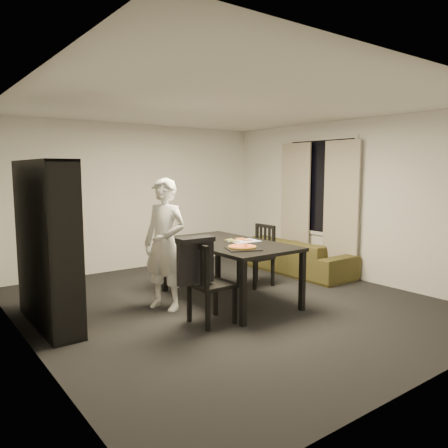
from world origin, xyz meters
TOP-DOWN VIEW (x-y plane):
  - room at (0.00, 0.00)m, footprint 5.01×5.51m
  - window_pane at (2.48, 0.60)m, footprint 0.02×1.40m
  - window_frame at (2.48, 0.60)m, footprint 0.03×1.52m
  - curtain_left at (2.40, 0.08)m, footprint 0.03×0.70m
  - curtain_right at (2.40, 1.12)m, footprint 0.03×0.70m
  - bookshelf at (-2.16, 0.60)m, footprint 0.35×1.50m
  - dining_table at (0.10, 0.13)m, footprint 1.08×1.94m
  - chair_left at (-0.70, -0.48)m, footprint 0.45×0.45m
  - chair_right at (0.98, 0.48)m, footprint 0.45×0.45m
  - draped_jacket at (-0.84, -0.48)m, footprint 0.45×0.19m
  - person at (-0.78, 0.32)m, footprint 0.62×0.73m
  - baking_tray at (-0.09, -0.42)m, footprint 0.49×0.44m
  - pepperoni_pizza at (-0.08, -0.38)m, footprint 0.35×0.35m
  - kitchen_towel at (0.31, 0.05)m, footprint 0.42×0.33m
  - pizza_slices at (0.26, 0.12)m, footprint 0.37×0.31m
  - sofa at (2.06, 0.70)m, footprint 0.80×2.04m

SIDE VIEW (x-z plane):
  - sofa at x=2.06m, z-range 0.00..0.60m
  - chair_right at x=0.98m, z-range 0.07..1.01m
  - chair_left at x=-0.70m, z-range 0.07..1.03m
  - dining_table at x=0.10m, z-range 0.33..1.14m
  - draped_jacket at x=-0.84m, z-range 0.53..1.06m
  - kitchen_towel at x=0.31m, z-range 0.81..0.82m
  - baking_tray at x=-0.09m, z-range 0.81..0.82m
  - pizza_slices at x=0.26m, z-range 0.82..0.83m
  - pepperoni_pizza at x=-0.08m, z-range 0.82..0.85m
  - person at x=-0.78m, z-range 0.00..1.69m
  - bookshelf at x=-2.16m, z-range 0.00..1.90m
  - curtain_left at x=2.40m, z-range 0.02..2.27m
  - curtain_right at x=2.40m, z-range 0.02..2.27m
  - room at x=0.00m, z-range 0.00..2.60m
  - window_pane at x=2.48m, z-range 0.70..2.30m
  - window_frame at x=2.48m, z-range 0.64..2.36m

